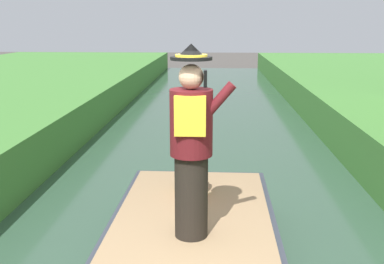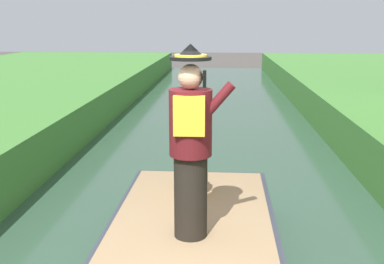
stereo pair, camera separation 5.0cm
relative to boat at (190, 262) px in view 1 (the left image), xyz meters
name	(u,v)px [view 1 (the left image)]	position (x,y,z in m)	size (l,w,h in m)	color
boat	(190,262)	(0.00, 0.00, 0.00)	(1.84, 4.22, 0.61)	#333842
person_pirate	(192,144)	(0.02, -0.04, 1.23)	(0.61, 0.42, 1.85)	black
parrot_plush	(193,173)	(-0.04, 1.14, 0.55)	(0.36, 0.34, 0.57)	red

